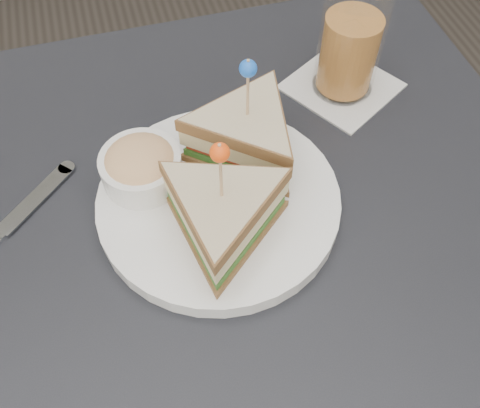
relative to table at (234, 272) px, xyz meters
name	(u,v)px	position (x,y,z in m)	size (l,w,h in m)	color
table	(234,272)	(0.00, 0.00, 0.00)	(0.80, 0.80, 0.75)	black
plate_meal	(222,179)	(0.00, 0.05, 0.12)	(0.32, 0.32, 0.16)	white
cutlery_knife	(7,227)	(-0.24, 0.08, 0.08)	(0.16, 0.15, 0.01)	silver
drink_set	(350,44)	(0.21, 0.19, 0.15)	(0.17, 0.17, 0.16)	silver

